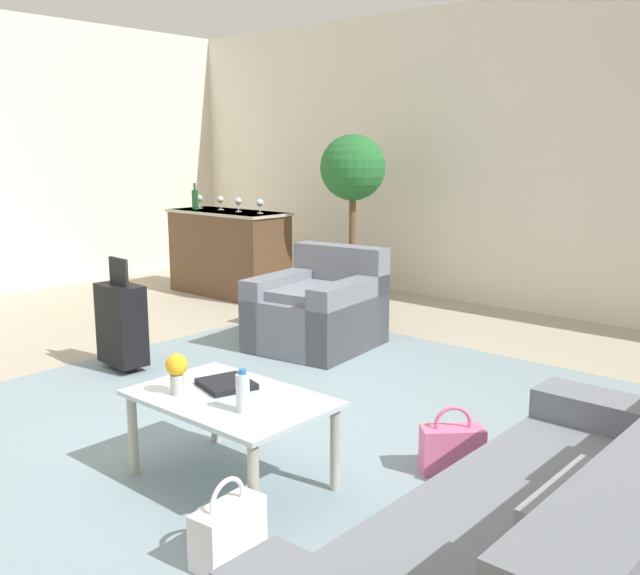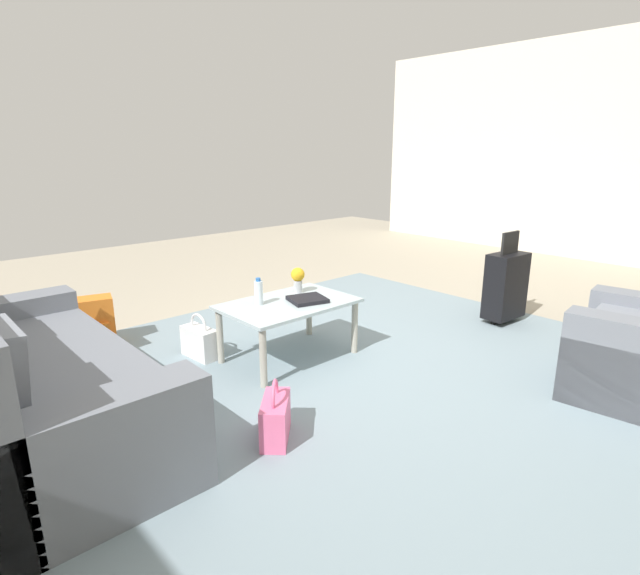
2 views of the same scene
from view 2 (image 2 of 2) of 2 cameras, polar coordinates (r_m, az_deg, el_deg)
ground_plane at (r=3.84m, az=5.97°, el=-8.55°), size 12.00×12.00×0.00m
wall_left at (r=8.04m, az=31.79°, el=13.23°), size 0.12×8.00×3.10m
area_rug at (r=3.32m, az=1.55°, el=-12.44°), size 5.20×4.40×0.01m
couch at (r=3.19m, az=-31.29°, el=-10.04°), size 0.97×2.11×0.93m
coffee_table at (r=3.78m, az=-3.61°, el=-2.57°), size 0.99×0.64×0.45m
water_bottle at (r=3.70m, az=-7.04°, el=-0.56°), size 0.06×0.06×0.20m
coffee_table_book at (r=3.77m, az=-1.45°, el=-1.36°), size 0.32×0.30×0.03m
flower_vase at (r=3.97m, az=-2.55°, el=1.13°), size 0.11×0.11×0.21m
suitcase_black at (r=4.89m, az=20.46°, el=0.28°), size 0.42×0.25×0.85m
handbag_pink at (r=2.86m, az=-5.11°, el=-14.64°), size 0.32×0.33×0.36m
handbag_white at (r=3.98m, az=-13.59°, el=-6.04°), size 0.17×0.33×0.36m
backpack_orange at (r=4.49m, az=-24.35°, el=-3.65°), size 0.34×0.31×0.40m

